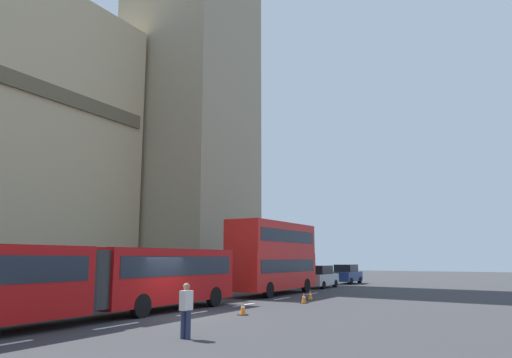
{
  "coord_description": "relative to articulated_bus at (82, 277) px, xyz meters",
  "views": [
    {
      "loc": [
        -16.81,
        -13.32,
        2.46
      ],
      "look_at": [
        12.02,
        2.82,
        7.96
      ],
      "focal_mm": 33.42,
      "sensor_mm": 36.0,
      "label": 1
    }
  ],
  "objects": [
    {
      "name": "sedan_lead",
      "position": [
        24.89,
        -0.06,
        -0.83
      ],
      "size": [
        4.4,
        1.86,
        1.85
      ],
      "color": "#B7B7BC",
      "rests_on": "ground_plane"
    },
    {
      "name": "traffic_cone_west",
      "position": [
        5.18,
        -4.3,
        -1.46
      ],
      "size": [
        0.36,
        0.36,
        0.58
      ],
      "color": "black",
      "rests_on": "ground_plane"
    },
    {
      "name": "double_decker_bus",
      "position": [
        16.56,
        0.0,
        0.96
      ],
      "size": [
        9.14,
        2.54,
        4.9
      ],
      "color": "red",
      "rests_on": "ground_plane"
    },
    {
      "name": "pedestrian_near_cones",
      "position": [
        -1.06,
        -5.96,
        -0.83
      ],
      "size": [
        0.41,
        0.36,
        1.69
      ],
      "color": "#262D4C",
      "rests_on": "ground_plane"
    },
    {
      "name": "articulated_bus",
      "position": [
        0.0,
        0.0,
        0.0
      ],
      "size": [
        18.38,
        2.54,
        2.9
      ],
      "color": "#B20F0F",
      "rests_on": "ground_plane"
    },
    {
      "name": "sedan_trailing",
      "position": [
        32.59,
        0.14,
        -0.83
      ],
      "size": [
        4.4,
        1.86,
        1.85
      ],
      "color": "navy",
      "rests_on": "ground_plane"
    },
    {
      "name": "traffic_cone_middle",
      "position": [
        11.62,
        -4.4,
        -1.46
      ],
      "size": [
        0.36,
        0.36,
        0.58
      ],
      "color": "black",
      "rests_on": "ground_plane"
    },
    {
      "name": "ground_plane",
      "position": [
        3.51,
        -1.99,
        -1.75
      ],
      "size": [
        160.0,
        160.0,
        0.0
      ],
      "primitive_type": "plane",
      "color": "#333335"
    },
    {
      "name": "lane_centre_marking",
      "position": [
        4.63,
        -1.99,
        -1.74
      ],
      "size": [
        29.8,
        0.16,
        0.01
      ],
      "color": "silver",
      "rests_on": "ground_plane"
    },
    {
      "name": "traffic_cone_east",
      "position": [
        13.78,
        -3.87,
        -1.46
      ],
      "size": [
        0.36,
        0.36,
        0.58
      ],
      "color": "black",
      "rests_on": "ground_plane"
    }
  ]
}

